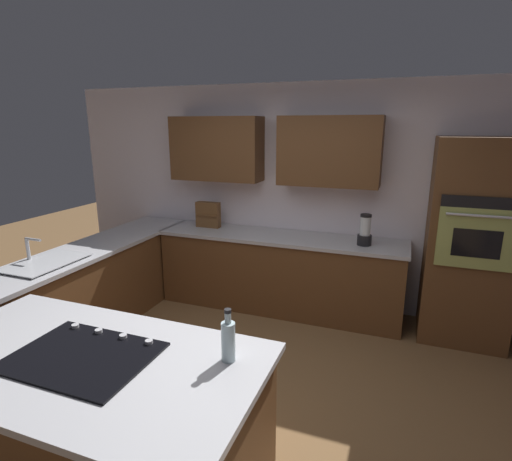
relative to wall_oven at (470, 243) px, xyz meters
name	(u,v)px	position (x,y,z in m)	size (l,w,h in m)	color
ground_plane	(227,397)	(1.85, 1.72, -1.02)	(14.00, 14.00, 0.00)	brown
wall_back	(290,185)	(1.92, -0.33, 0.43)	(6.00, 0.44, 2.60)	silver
lower_cabinets_back	(279,274)	(1.95, 0.00, -0.59)	(2.80, 0.60, 0.86)	brown
countertop_back	(279,237)	(1.95, 0.00, -0.14)	(2.84, 0.64, 0.04)	#B2B2B7
lower_cabinets_side	(91,291)	(3.67, 1.17, -0.59)	(0.60, 2.90, 0.86)	brown
countertop_side	(86,250)	(3.67, 1.17, -0.14)	(0.64, 2.94, 0.04)	#B2B2B7
island_base	(92,430)	(2.22, 2.76, -0.59)	(1.92, 0.99, 0.86)	brown
island_top	(83,361)	(2.22, 2.76, -0.14)	(2.00, 1.07, 0.04)	#B2B2B7
wall_oven	(470,243)	(0.00, 0.00, 0.00)	(0.80, 0.66, 2.03)	brown
sink_unit	(45,262)	(3.68, 1.67, -0.10)	(0.46, 0.70, 0.23)	#515456
cooktop	(83,356)	(2.22, 2.76, -0.11)	(0.76, 0.56, 0.03)	black
blender	(365,232)	(1.00, 0.04, 0.03)	(0.15, 0.15, 0.33)	black
spice_rack	(208,215)	(2.90, -0.08, 0.04)	(0.30, 0.11, 0.31)	brown
second_bottle	(228,340)	(1.46, 2.51, 0.00)	(0.08, 0.08, 0.30)	silver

